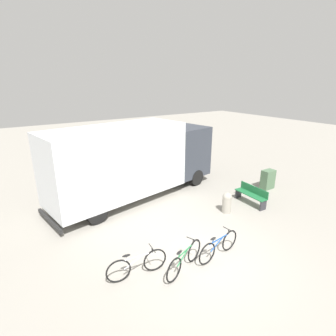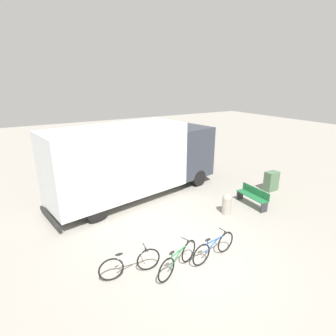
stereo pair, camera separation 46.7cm
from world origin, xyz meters
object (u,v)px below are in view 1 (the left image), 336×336
at_px(delivery_truck, 134,159).
at_px(bicycle_far, 219,246).
at_px(park_bench, 252,194).
at_px(utility_box, 268,179).
at_px(bicycle_middle, 185,259).
at_px(bollard_near_bench, 227,202).
at_px(bicycle_near, 137,265).

bearing_deg(delivery_truck, bicycle_far, -98.64).
distance_m(park_bench, utility_box, 2.12).
height_order(delivery_truck, park_bench, delivery_truck).
relative_size(park_bench, bicycle_middle, 0.94).
bearing_deg(bollard_near_bench, bicycle_near, -164.34).
height_order(bicycle_middle, bicycle_far, same).
xyz_separation_m(delivery_truck, utility_box, (5.85, -2.74, -1.32)).
distance_m(delivery_truck, bollard_near_bench, 4.37).
xyz_separation_m(bicycle_middle, bollard_near_bench, (3.47, 1.82, 0.10)).
xyz_separation_m(bicycle_middle, utility_box, (6.95, 2.51, 0.11)).
bearing_deg(delivery_truck, utility_box, -34.92).
relative_size(bicycle_middle, utility_box, 1.72).
relative_size(park_bench, utility_box, 1.61).
height_order(delivery_truck, bollard_near_bench, delivery_truck).
distance_m(bicycle_far, bollard_near_bench, 2.95).
distance_m(delivery_truck, utility_box, 6.60).
xyz_separation_m(park_bench, bicycle_far, (-3.74, -1.90, -0.07)).
xyz_separation_m(delivery_truck, park_bench, (3.85, -3.44, -1.35)).
relative_size(delivery_truck, utility_box, 8.75).
bearing_deg(bicycle_far, utility_box, 17.26).
height_order(delivery_truck, utility_box, delivery_truck).
bearing_deg(park_bench, delivery_truck, 51.33).
bearing_deg(park_bench, utility_box, -67.82).
relative_size(bicycle_middle, bicycle_far, 0.95).
bearing_deg(utility_box, bicycle_far, -155.69).
bearing_deg(bicycle_far, park_bench, 19.89).
bearing_deg(bollard_near_bench, bicycle_far, -139.85).
relative_size(bicycle_near, bollard_near_bench, 1.99).
distance_m(bicycle_middle, bollard_near_bench, 3.92).
xyz_separation_m(bicycle_near, utility_box, (8.17, 2.00, 0.11)).
xyz_separation_m(bicycle_near, bollard_near_bench, (4.68, 1.31, 0.10)).
relative_size(park_bench, bicycle_near, 0.89).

